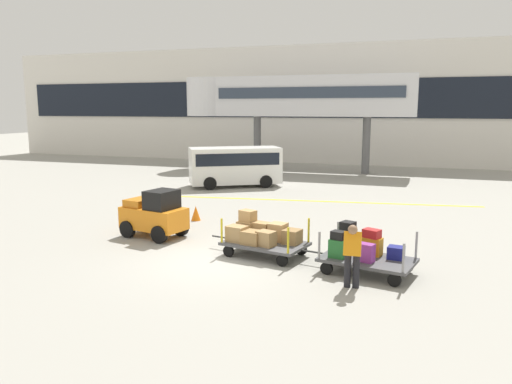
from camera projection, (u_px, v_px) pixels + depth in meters
name	position (u px, v px, depth m)	size (l,w,h in m)	color
ground_plane	(217.00, 260.00, 13.77)	(120.00, 120.00, 0.00)	#9E9B91
apron_lead_line	(315.00, 201.00, 22.45)	(14.44, 0.20, 0.01)	yellow
terminal_building	(350.00, 105.00, 37.32)	(59.09, 2.51, 8.86)	silver
jet_bridge	(286.00, 97.00, 32.72)	(15.46, 3.00, 6.25)	silver
baggage_tug	(155.00, 214.00, 16.12)	(2.28, 1.60, 1.58)	orange
baggage_cart_lead	(261.00, 236.00, 14.16)	(3.09, 1.85, 1.21)	#4C4C4F
baggage_cart_middle	(362.00, 251.00, 12.69)	(3.09, 1.85, 1.21)	#4C4C4F
baggage_handler	(352.00, 253.00, 11.46)	(0.43, 0.45, 1.56)	black
shuttle_van	(235.00, 164.00, 26.53)	(5.09, 4.12, 2.10)	white
safety_cone_near	(196.00, 213.00, 18.58)	(0.36, 0.36, 0.55)	orange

